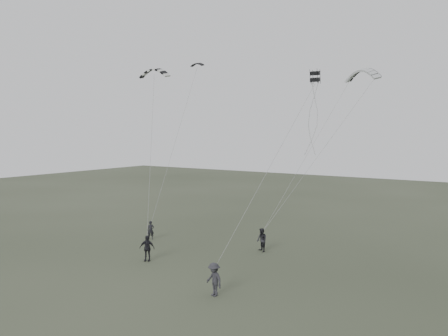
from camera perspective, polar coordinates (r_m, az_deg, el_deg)
The scene contains 9 objects.
ground at distance 33.02m, azimuth -6.67°, elevation -12.27°, with size 140.00×140.00×0.00m, color #323928.
flyer_left at distance 40.19m, azimuth -9.55°, elevation -8.01°, with size 0.61×0.40×1.66m, color black.
flyer_right at distance 35.77m, azimuth 4.96°, elevation -9.36°, with size 0.92×0.72×1.89m, color black.
flyer_center at distance 33.67m, azimuth -10.03°, elevation -10.27°, with size 1.13×0.47×1.93m, color black.
flyer_far at distance 26.42m, azimuth -1.31°, elevation -14.34°, with size 1.28×0.74×1.98m, color #2A292F.
kite_dark_small at distance 44.39m, azimuth -3.52°, elevation 13.46°, with size 1.42×0.43×0.48m, color black, non-canonical shape.
kite_pale_large at distance 41.41m, azimuth 17.59°, elevation 12.11°, with size 3.43×0.77×1.45m, color #B5B9BB, non-canonical shape.
kite_striped at distance 38.29m, azimuth -9.11°, elevation 12.61°, with size 2.70×0.68×1.09m, color black, non-canonical shape.
kite_box at distance 31.11m, azimuth 11.82°, elevation 11.62°, with size 0.61×0.61×0.70m, color black, non-canonical shape.
Camera 1 is at (20.36, -24.18, 9.57)m, focal length 35.00 mm.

